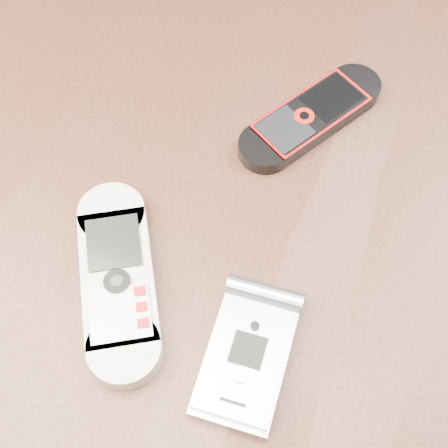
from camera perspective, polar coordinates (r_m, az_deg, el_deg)
ground at (r=1.20m, az=-0.24°, el=-17.76°), size 4.00×4.00×0.00m
table at (r=0.58m, az=-0.47°, el=-5.36°), size 1.20×0.80×0.75m
nokia_white at (r=0.47m, az=-9.67°, el=-4.95°), size 0.12×0.17×0.02m
nokia_black_red at (r=0.55m, az=7.97°, el=9.72°), size 0.12×0.15×0.01m
motorola_razr at (r=0.44m, az=2.06°, el=-12.06°), size 0.06×0.11×0.02m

